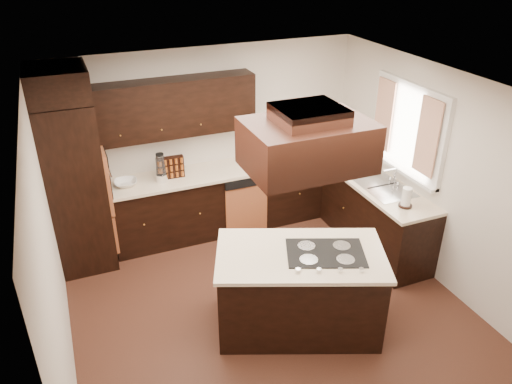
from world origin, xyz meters
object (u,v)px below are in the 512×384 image
range_hood (307,145)px  oven_column (76,187)px  spice_rack (170,167)px  island (299,291)px

range_hood → oven_column: bearing=129.7°
range_hood → spice_rack: (-0.70, 2.35, -1.09)m
oven_column → range_hood: range_hood is taller
oven_column → spice_rack: (1.17, 0.09, 0.01)m
range_hood → spice_rack: bearing=106.7°
island → range_hood: range_hood is taller
oven_column → spice_rack: bearing=4.6°
island → range_hood: 1.73m
oven_column → island: 2.93m
oven_column → spice_rack: oven_column is taller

